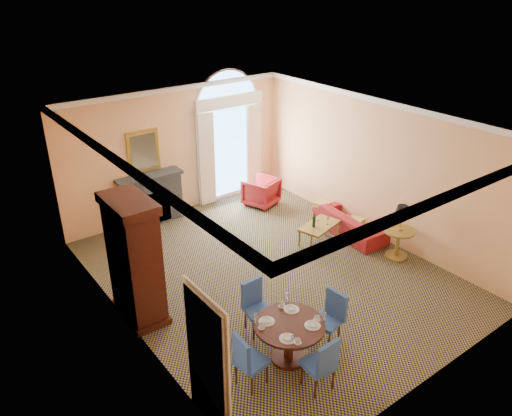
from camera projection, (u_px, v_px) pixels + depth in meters
ground at (270, 273)px, 10.29m from camera, size 7.50×7.50×0.00m
room_envelope at (250, 149)px, 9.67m from camera, size 6.04×7.52×3.45m
armoire at (135, 262)px, 8.60m from camera, size 0.66×1.17×2.31m
dining_table at (289, 333)px, 7.81m from camera, size 1.12×1.12×0.91m
dining_chair_north at (255, 303)px, 8.49m from camera, size 0.49×0.49×0.95m
dining_chair_south at (323, 362)px, 7.21m from camera, size 0.45×0.46×0.95m
dining_chair_east at (331, 314)px, 8.21m from camera, size 0.52×0.52×0.95m
dining_chair_west at (247, 359)px, 7.28m from camera, size 0.48×0.48×0.95m
sofa at (350, 223)px, 11.70m from camera, size 0.91×1.97×0.56m
armchair at (261, 192)px, 13.12m from camera, size 1.01×1.02×0.74m
coffee_table at (319, 226)px, 11.17m from camera, size 1.09×0.78×0.84m
side_table at (400, 227)px, 10.56m from camera, size 0.66×0.66×1.21m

